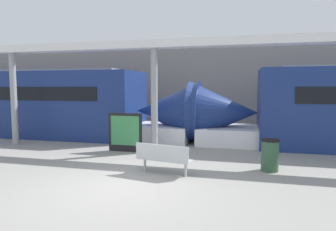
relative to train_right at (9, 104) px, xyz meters
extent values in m
plane|color=gray|center=(8.80, -6.38, -1.52)|extent=(60.00, 60.00, 0.00)
cube|color=gray|center=(8.80, 4.21, 0.98)|extent=(56.00, 0.20, 5.00)
cone|color=navy|center=(10.81, 0.00, -0.20)|extent=(2.88, 2.63, 2.63)
cube|color=silver|center=(11.09, 0.00, -1.17)|extent=(2.59, 2.46, 0.70)
cone|color=navy|center=(8.38, 0.00, -0.20)|extent=(2.88, 2.63, 2.63)
cube|color=silver|center=(8.11, 0.00, -1.17)|extent=(2.59, 2.46, 0.70)
cube|color=#ADB2B7|center=(9.58, -5.07, -1.11)|extent=(1.61, 0.73, 0.04)
cube|color=#ADB2B7|center=(9.54, -5.26, -0.88)|extent=(1.53, 0.33, 0.42)
cylinder|color=#ADB2B7|center=(8.97, -4.95, -1.32)|extent=(0.07, 0.07, 0.39)
cylinder|color=#ADB2B7|center=(10.19, -5.18, -1.32)|extent=(0.07, 0.07, 0.39)
cylinder|color=#2D5138|center=(12.40, -4.07, -1.09)|extent=(0.48, 0.48, 0.86)
cylinder|color=black|center=(12.40, -4.07, -0.63)|extent=(0.50, 0.50, 0.06)
cube|color=black|center=(7.44, -2.65, -0.80)|extent=(1.29, 0.06, 1.43)
cube|color=#38844C|center=(7.44, -2.69, -0.73)|extent=(1.10, 0.01, 1.09)
cylinder|color=gray|center=(8.49, -2.42, 0.36)|extent=(0.25, 0.25, 3.76)
cylinder|color=gray|center=(2.43, -2.42, 0.36)|extent=(0.25, 0.25, 3.76)
cube|color=silver|center=(8.49, -2.42, 2.38)|extent=(28.00, 0.60, 0.28)
camera|label=1|loc=(11.64, -12.85, 0.86)|focal=32.00mm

